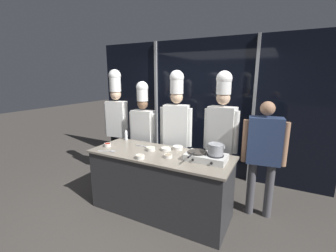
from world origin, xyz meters
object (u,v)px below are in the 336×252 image
Objects in this scene: prep_bowl_noodles at (151,149)px; person_guest at (264,149)px; prep_bowl_mushrooms at (168,156)px; chef_pastry at (222,127)px; prep_bowl_onion at (178,148)px; stock_pot at (216,149)px; prep_bowl_chicken at (140,156)px; serving_spoon_solid at (110,151)px; prep_bowl_bean_sprouts at (166,149)px; chef_head at (117,114)px; portable_stove at (206,157)px; prep_bowl_chili_flakes at (108,145)px; squeeze_bottle_clear at (126,135)px; serving_spoon_slotted at (145,146)px; frying_pan at (197,151)px; chef_line at (176,123)px; chef_sous at (143,126)px.

person_guest is (1.49, 0.54, 0.06)m from prep_bowl_noodles.
chef_pastry is at bearing 56.40° from prep_bowl_mushrooms.
prep_bowl_onion is 0.74m from chef_pastry.
stock_pot reaches higher than prep_bowl_chicken.
chef_pastry reaches higher than serving_spoon_solid.
stock_pot is at bearing -8.80° from prep_bowl_bean_sprouts.
chef_pastry is (2.03, 0.00, -0.03)m from chef_head.
prep_bowl_mushrooms is at bearing -20.59° from prep_bowl_noodles.
portable_stove is 0.51m from prep_bowl_mushrooms.
prep_bowl_chili_flakes is at bearing -168.53° from prep_bowl_noodles.
prep_bowl_chicken and prep_bowl_chili_flakes have the same top height.
portable_stove reaches higher than serving_spoon_solid.
chef_pastry reaches higher than squeeze_bottle_clear.
chef_pastry is at bearing 27.00° from serving_spoon_slotted.
prep_bowl_chicken is at bearing 55.65° from chef_pastry.
prep_bowl_noodles is at bearing 31.77° from serving_spoon_solid.
frying_pan is 2.46× the size of squeeze_bottle_clear.
squeeze_bottle_clear is (-1.53, 0.30, 0.04)m from portable_stove.
serving_spoon_slotted is at bearing 48.57° from chef_line.
prep_bowl_bean_sprouts is at bearing 123.44° from prep_bowl_mushrooms.
prep_bowl_mushrooms is (1.04, -0.43, -0.06)m from squeeze_bottle_clear.
frying_pan is at bearing 27.95° from person_guest.
portable_stove is at bearing -0.44° from prep_bowl_noodles.
frying_pan is 1.44m from prep_bowl_chili_flakes.
portable_stove is 1.96× the size of serving_spoon_slotted.
serving_spoon_slotted is (-0.50, -0.12, -0.02)m from prep_bowl_onion.
serving_spoon_slotted is 0.13× the size of chef_pastry.
chef_head is 1.02× the size of chef_pastry.
chef_head is at bearing 140.79° from prep_bowl_chicken.
frying_pan is 1.75× the size of serving_spoon_solid.
prep_bowl_noodles is 0.20m from serving_spoon_slotted.
serving_spoon_solid is at bearing -168.50° from prep_bowl_mushrooms.
prep_bowl_chili_flakes is at bearing -179.56° from prep_bowl_mushrooms.
squeeze_bottle_clear reaches higher than prep_bowl_mushrooms.
prep_bowl_mushrooms is 0.83m from chef_line.
prep_bowl_onion is at bearing -3.31° from squeeze_bottle_clear.
frying_pan is 0.73m from prep_bowl_noodles.
prep_bowl_mushrooms is (0.36, -0.13, -0.01)m from prep_bowl_noodles.
prep_bowl_noodles is 0.23m from prep_bowl_bean_sprouts.
portable_stove is at bearing -6.43° from serving_spoon_slotted.
prep_bowl_noodles is 0.40m from prep_bowl_onion.
prep_bowl_chili_flakes is (-1.06, -0.01, 0.01)m from prep_bowl_mushrooms.
prep_bowl_mushrooms and prep_bowl_bean_sprouts have the same top height.
prep_bowl_mushrooms is 0.96× the size of prep_bowl_chicken.
chef_sous reaches higher than prep_bowl_bean_sprouts.
prep_bowl_onion is at bearing 156.32° from chef_head.
prep_bowl_noodles is 0.38m from prep_bowl_mushrooms.
prep_bowl_chili_flakes is at bearing 9.40° from person_guest.
frying_pan is 1.44m from squeeze_bottle_clear.
chef_pastry is (-0.10, 0.65, 0.15)m from stock_pot.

